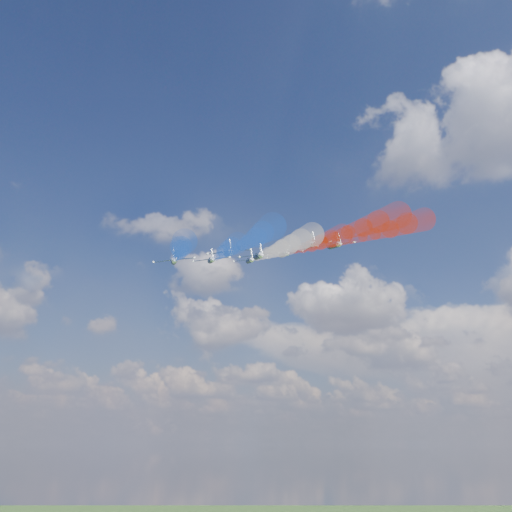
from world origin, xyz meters
The scene contains 16 objects.
jet_lead centered at (-36.05, 14.81, 151.25)m, with size 11.01×13.76×3.67m, color black, non-canonical shape.
trail_lead centered at (-13.15, -5.05, 144.15)m, with size 4.59×50.12×4.59m, color white, non-canonical shape.
jet_inner_left centered at (-34.90, -3.94, 146.70)m, with size 11.01×13.76×3.67m, color black, non-canonical shape.
trail_inner_left centered at (-12.00, -23.80, 139.59)m, with size 4.59×50.12×4.59m, color blue, non-canonical shape.
jet_inner_right centered at (-19.92, 11.14, 149.24)m, with size 11.01×13.76×3.67m, color black, non-canonical shape.
trail_inner_right centered at (2.98, -8.72, 142.14)m, with size 4.59×50.12×4.59m, color red, non-canonical shape.
jet_outer_left centered at (-30.96, -21.97, 141.44)m, with size 11.01×13.76×3.67m, color black, non-canonical shape.
trail_outer_left centered at (-8.06, -41.83, 134.34)m, with size 4.59×50.12×4.59m, color blue, non-canonical shape.
jet_center_third centered at (-16.31, -5.26, 143.94)m, with size 11.01×13.76×3.67m, color black, non-canonical shape.
trail_center_third centered at (6.60, -25.12, 136.83)m, with size 4.59×50.12×4.59m, color white, non-canonical shape.
jet_outer_right centered at (-2.03, 10.17, 147.90)m, with size 11.01×13.76×3.67m, color black, non-canonical shape.
trail_outer_right centered at (20.87, -9.69, 140.80)m, with size 4.59×50.12×4.59m, color red, non-canonical shape.
jet_rear_left centered at (-13.77, -19.92, 140.71)m, with size 11.01×13.76×3.67m, color black, non-canonical shape.
trail_rear_left centered at (9.14, -39.78, 133.60)m, with size 4.59×50.12×4.59m, color blue, non-canonical shape.
jet_rear_right centered at (0.66, -6.21, 143.17)m, with size 11.01×13.76×3.67m, color black, non-canonical shape.
trail_rear_right centered at (23.57, -26.07, 136.06)m, with size 4.59×50.12×4.59m, color red, non-canonical shape.
Camera 1 is at (80.58, -124.64, 95.88)m, focal length 42.40 mm.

